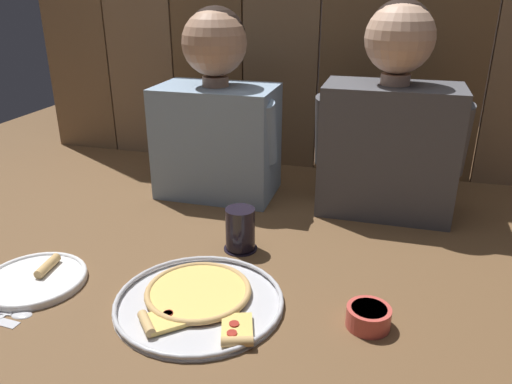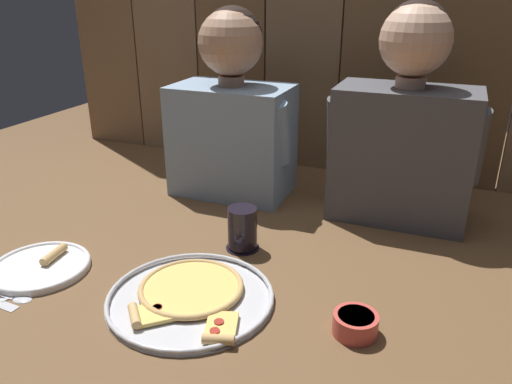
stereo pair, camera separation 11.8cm
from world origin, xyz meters
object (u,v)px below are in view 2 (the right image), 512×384
Objects in this scene: pizza_tray at (190,295)px; dipping_bowl at (355,323)px; dinner_plate at (41,266)px; diner_left at (232,112)px; diner_right at (405,125)px; drinking_glass at (242,229)px.

dipping_bowl reaches higher than pizza_tray.
dinner_plate is 0.75m from dipping_bowl.
diner_left is 0.96× the size of diner_right.
pizza_tray is 0.75m from diner_right.
dipping_bowl is at bearing 2.70° from pizza_tray.
diner_left is at bearing 105.62° from pizza_tray.
diner_right is at bearing 89.81° from dipping_bowl.
diner_right is at bearing -0.05° from diner_left.
drinking_glass is 0.20× the size of diner_left.
drinking_glass is at bearing -62.21° from diner_left.
diner_right is (0.34, 0.35, 0.22)m from drinking_glass.
dinner_plate is at bearing -176.46° from dipping_bowl.
drinking_glass is 0.41m from dipping_bowl.
pizza_tray is 0.63× the size of diner_left.
diner_left is (-0.18, 0.35, 0.21)m from drinking_glass.
dipping_bowl reaches higher than dinner_plate.
diner_left is at bearing 179.95° from diner_right.
diner_right is at bearing 59.03° from pizza_tray.
pizza_tray is 4.08× the size of dipping_bowl.
diner_left is (0.22, 0.63, 0.26)m from dinner_plate.
pizza_tray is 3.20× the size of drinking_glass.
pizza_tray is at bearing -93.82° from drinking_glass.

